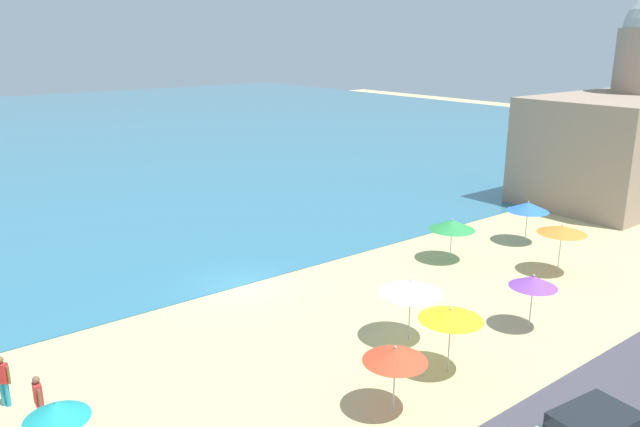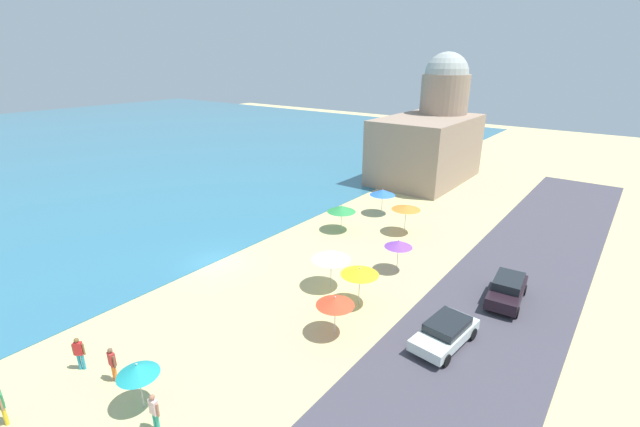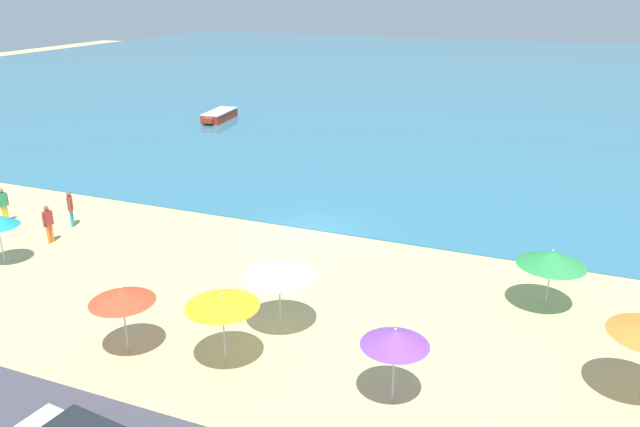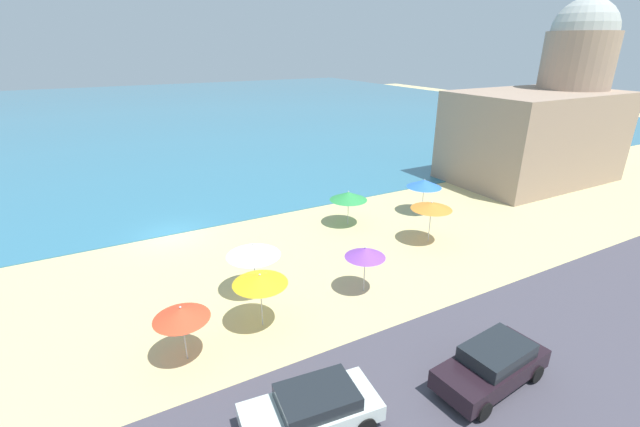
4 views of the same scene
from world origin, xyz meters
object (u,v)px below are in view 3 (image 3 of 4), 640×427
(beach_umbrella_5, at_px, (222,301))
(bather_2, at_px, (48,222))
(bather_3, at_px, (70,207))
(bather_0, at_px, (3,203))
(beach_umbrella_8, at_px, (552,258))
(beach_umbrella_4, at_px, (395,338))
(skiff_nearshore, at_px, (219,116))
(beach_umbrella_1, at_px, (279,269))
(beach_umbrella_6, at_px, (122,295))

(beach_umbrella_5, xyz_separation_m, bather_2, (-12.20, 5.40, -1.22))
(bather_2, height_order, bather_3, bather_2)
(bather_3, bearing_deg, bather_0, -166.08)
(beach_umbrella_5, distance_m, beach_umbrella_8, 11.63)
(beach_umbrella_4, relative_size, bather_0, 1.32)
(bather_3, height_order, skiff_nearshore, bather_3)
(beach_umbrella_5, bearing_deg, beach_umbrella_4, 2.42)
(beach_umbrella_8, bearing_deg, bather_3, -179.72)
(beach_umbrella_1, distance_m, bather_3, 14.32)
(beach_umbrella_5, distance_m, skiff_nearshore, 36.62)
(beach_umbrella_4, distance_m, beach_umbrella_6, 8.52)
(beach_umbrella_4, xyz_separation_m, beach_umbrella_8, (3.66, 7.26, -0.08))
(beach_umbrella_1, height_order, beach_umbrella_8, beach_umbrella_1)
(bather_0, bearing_deg, beach_umbrella_6, -28.75)
(beach_umbrella_4, height_order, bather_2, beach_umbrella_4)
(beach_umbrella_1, xyz_separation_m, skiff_nearshore, (-19.53, 28.80, -1.80))
(beach_umbrella_5, bearing_deg, bather_0, 157.98)
(bather_0, xyz_separation_m, bather_3, (3.40, 0.84, -0.01))
(beach_umbrella_8, relative_size, bather_0, 1.37)
(beach_umbrella_8, bearing_deg, bather_2, -174.37)
(bather_0, bearing_deg, skiff_nearshore, 96.23)
(beach_umbrella_6, xyz_separation_m, skiff_nearshore, (-15.63, 31.89, -1.57))
(bather_2, bearing_deg, beach_umbrella_6, -33.62)
(beach_umbrella_4, bearing_deg, bather_0, 163.57)
(beach_umbrella_6, xyz_separation_m, bather_0, (-12.92, 7.09, -1.02))
(beach_umbrella_4, bearing_deg, skiff_nearshore, 127.77)
(bather_0, height_order, skiff_nearshore, bather_0)
(skiff_nearshore, bearing_deg, beach_umbrella_1, -55.86)
(skiff_nearshore, bearing_deg, bather_3, -75.71)
(beach_umbrella_5, height_order, skiff_nearshore, beach_umbrella_5)
(bather_3, bearing_deg, beach_umbrella_4, -21.67)
(beach_umbrella_8, xyz_separation_m, bather_0, (-25.07, -0.95, -0.96))
(beach_umbrella_1, height_order, bather_2, beach_umbrella_1)
(beach_umbrella_5, bearing_deg, beach_umbrella_1, 75.48)
(beach_umbrella_8, height_order, skiff_nearshore, beach_umbrella_8)
(beach_umbrella_1, relative_size, beach_umbrella_6, 1.11)
(beach_umbrella_4, distance_m, beach_umbrella_5, 5.25)
(beach_umbrella_4, height_order, bather_0, beach_umbrella_4)
(beach_umbrella_8, relative_size, bather_2, 1.37)
(beach_umbrella_5, distance_m, beach_umbrella_6, 3.29)
(beach_umbrella_8, bearing_deg, beach_umbrella_1, -149.07)
(beach_umbrella_1, xyz_separation_m, bather_3, (-13.42, 4.84, -1.26))
(beach_umbrella_6, bearing_deg, beach_umbrella_8, 33.50)
(beach_umbrella_6, relative_size, bather_0, 1.31)
(beach_umbrella_1, bearing_deg, beach_umbrella_4, -26.82)
(beach_umbrella_6, bearing_deg, skiff_nearshore, 116.11)
(beach_umbrella_8, height_order, bather_2, beach_umbrella_8)
(beach_umbrella_4, bearing_deg, beach_umbrella_8, 63.24)
(bather_0, bearing_deg, beach_umbrella_8, 2.16)
(beach_umbrella_4, bearing_deg, beach_umbrella_5, -177.58)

